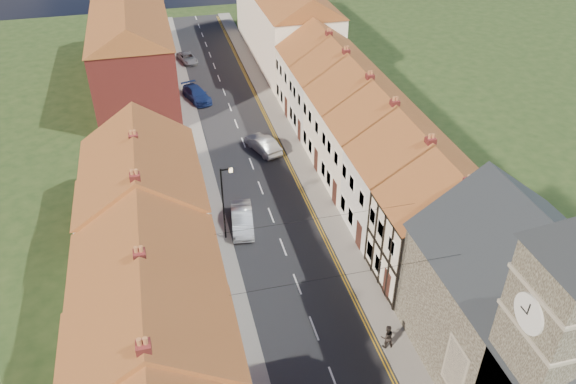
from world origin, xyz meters
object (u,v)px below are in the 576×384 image
Objects in this scene: church at (536,311)px; car_far at (197,94)px; car_mid at (242,219)px; car_distant at (187,58)px; car_mid_b at (263,144)px; lamppost at (224,200)px; pedestrian_right at (387,337)px.

church reaches higher than car_far.
car_mid is 34.99m from car_distant.
car_mid is at bearing 50.42° from car_mid_b.
car_mid reaches higher than car_distant.
lamppost is 1.49× the size of car_distant.
car_mid_b is (4.55, -24.07, 0.17)m from car_distant.
church is 8.61m from pedestrian_right.
pedestrian_right is (6.15, -13.56, 0.20)m from car_mid.
car_distant is (0.76, 36.07, -2.98)m from lamppost.
pedestrian_right is (6.75, -48.54, 0.38)m from car_distant.
car_distant is (-12.41, 52.75, -5.32)m from church.
church is at bearing 145.81° from pedestrian_right.
car_far is 1.09× the size of car_mid_b.
lamppost is at bearing 128.30° from church.
lamppost is at bearing -134.40° from car_mid.
lamppost is 1.34× the size of car_mid.
car_mid is (-11.81, 17.77, -5.14)m from church.
car_mid is 14.89m from pedestrian_right.
lamppost is 14.78m from pedestrian_right.
car_distant is (0.15, 11.44, -0.14)m from car_far.
church is 3.76× the size of car_distant.
lamppost is (-13.17, 16.68, -2.34)m from church.
pedestrian_right is (7.51, -12.46, -2.60)m from lamppost.
car_mid is at bearing -100.52° from car_distant.
church is 30.18m from car_mid_b.
church is at bearing -51.70° from lamppost.
pedestrian_right is (-5.66, 4.21, -4.93)m from church.
car_far is (-0.75, 23.54, -0.04)m from car_mid.
car_far is at bearing -77.00° from pedestrian_right.
lamppost is 24.80m from car_far.
car_mid is (1.36, 1.09, -2.80)m from lamppost.
car_distant is at bearing 103.24° from church.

